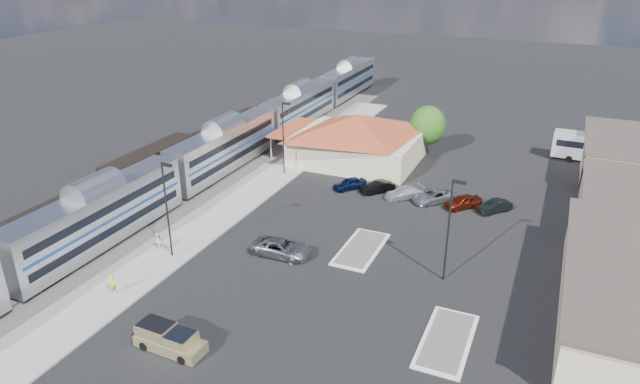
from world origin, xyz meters
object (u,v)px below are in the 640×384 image
at_px(suv, 281,248).
at_px(pickup_truck, 170,340).
at_px(station_depot, 357,138).
at_px(coach_bus, 600,148).

bearing_deg(suv, pickup_truck, 175.16).
height_order(station_depot, pickup_truck, station_depot).
xyz_separation_m(station_depot, coach_bus, (28.56, 11.62, -1.04)).
height_order(pickup_truck, coach_bus, coach_bus).
bearing_deg(station_depot, pickup_truck, -88.06).
bearing_deg(suv, coach_bus, -35.93).
relative_size(pickup_truck, coach_bus, 0.45).
relative_size(suv, coach_bus, 0.48).
xyz_separation_m(station_depot, pickup_truck, (1.37, -40.48, -2.30)).
relative_size(pickup_truck, suv, 0.94).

